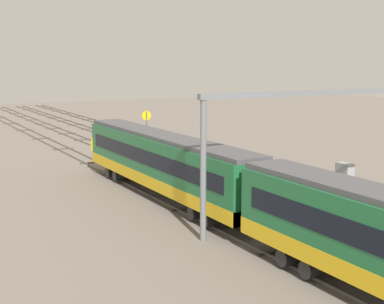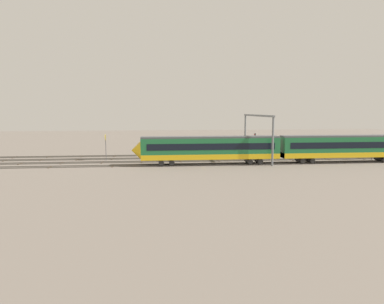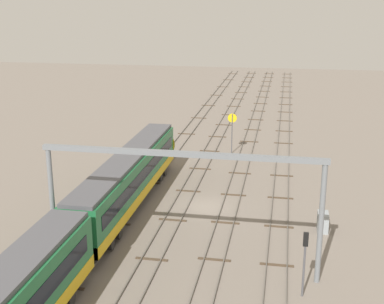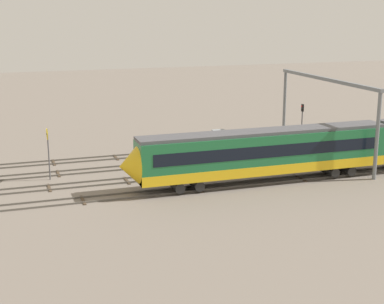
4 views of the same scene
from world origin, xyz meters
TOP-DOWN VIEW (x-y plane):
  - ground_plane at (0.00, 0.00)m, footprint 200.74×200.74m
  - track_near_foreground at (0.00, -6.70)m, footprint 184.74×2.40m
  - track_second_near at (0.00, -2.23)m, footprint 184.74×2.40m
  - track_middle at (-0.00, 2.23)m, footprint 184.74×2.40m
  - track_with_train at (0.00, 6.70)m, footprint 184.74×2.40m
  - overhead_gantry at (-11.65, -0.13)m, footprint 0.40×19.10m
  - speed_sign_near_foreground at (17.44, -0.52)m, footprint 0.14×1.08m
  - relay_cabinet at (-3.35, -10.19)m, footprint 1.56×0.86m

SIDE VIEW (x-z plane):
  - ground_plane at x=0.00m, z-range 0.00..0.00m
  - track_near_foreground at x=0.00m, z-range -0.01..0.15m
  - track_second_near at x=0.00m, z-range -0.01..0.15m
  - track_middle at x=0.00m, z-range -0.01..0.15m
  - track_with_train at x=0.00m, z-range -0.01..0.15m
  - relay_cabinet at x=-3.35m, z-range 0.00..1.52m
  - speed_sign_near_foreground at x=17.44m, z-range 0.87..5.80m
  - overhead_gantry at x=-11.65m, z-range 2.21..10.81m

